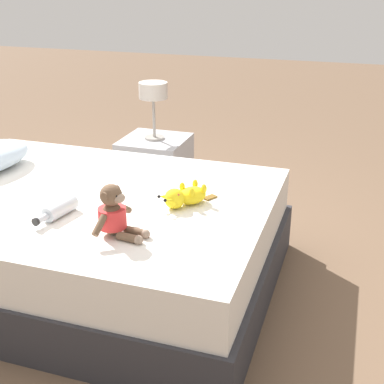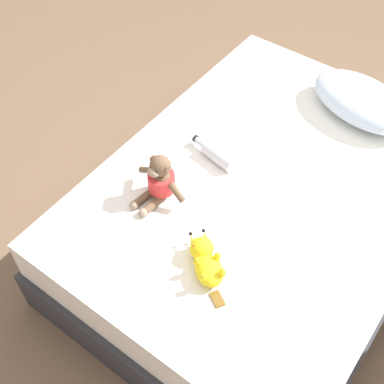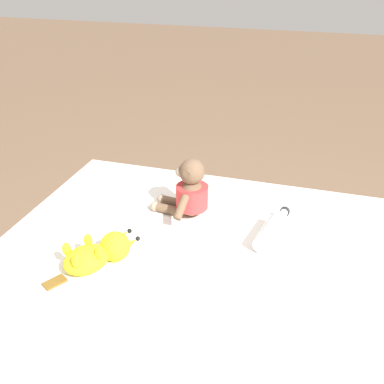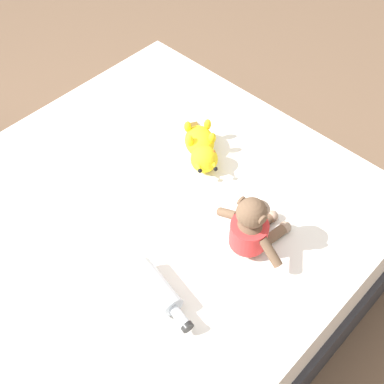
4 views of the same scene
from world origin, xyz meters
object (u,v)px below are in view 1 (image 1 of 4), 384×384
at_px(glass_bottle, 59,209).
at_px(bedside_lamp, 153,94).
at_px(plush_yellow_creature, 185,196).
at_px(plush_monkey, 114,215).
at_px(nightstand, 155,169).
at_px(bed, 87,238).

height_order(glass_bottle, bedside_lamp, bedside_lamp).
distance_m(plush_yellow_creature, glass_bottle, 0.60).
xyz_separation_m(plush_monkey, bedside_lamp, (1.50, 0.42, 0.18)).
xyz_separation_m(plush_monkey, nightstand, (1.50, 0.42, -0.37)).
bearing_deg(plush_monkey, nightstand, 15.71).
distance_m(plush_monkey, glass_bottle, 0.35).
bearing_deg(nightstand, plush_monkey, -164.29).
bearing_deg(plush_monkey, plush_yellow_creature, -25.73).
distance_m(bed, plush_monkey, 0.61).
bearing_deg(bed, bedside_lamp, 3.26).
distance_m(plush_yellow_creature, nightstand, 1.31).
relative_size(bed, bedside_lamp, 4.92).
xyz_separation_m(plush_yellow_creature, nightstand, (1.11, 0.61, -0.32)).
xyz_separation_m(plush_yellow_creature, glass_bottle, (-0.30, 0.52, -0.01)).
height_order(glass_bottle, nightstand, glass_bottle).
bearing_deg(nightstand, bed, -176.74).
relative_size(bed, plush_monkey, 6.86).
distance_m(glass_bottle, bedside_lamp, 1.44).
bearing_deg(glass_bottle, bedside_lamp, 3.75).
relative_size(plush_yellow_creature, glass_bottle, 1.11).
bearing_deg(plush_monkey, bed, 45.12).
distance_m(bed, bedside_lamp, 1.27).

